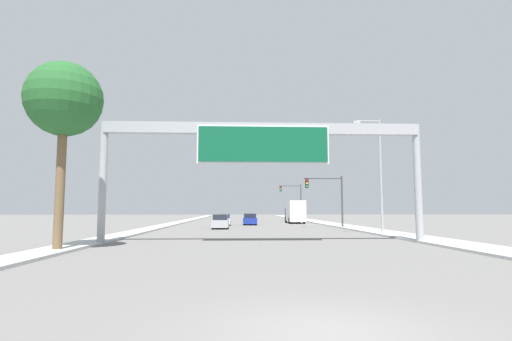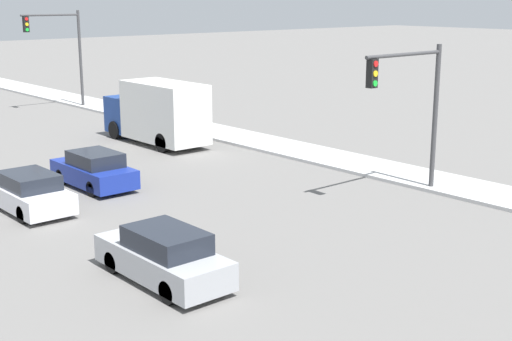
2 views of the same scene
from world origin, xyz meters
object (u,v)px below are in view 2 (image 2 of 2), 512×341
object	(u,v)px
truck_box_primary	(158,113)
traffic_light_mid_block	(63,44)
car_near_left	(28,193)
traffic_light_near_intersection	(414,96)
car_mid_right	(94,170)
car_far_center	(164,256)

from	to	relation	value
truck_box_primary	traffic_light_mid_block	bearing A→B (deg)	82.33
truck_box_primary	car_near_left	bearing A→B (deg)	-145.35
car_near_left	traffic_light_near_intersection	size ratio (longest dim) A/B	0.75
truck_box_primary	traffic_light_near_intersection	distance (m)	15.56
car_mid_right	traffic_light_mid_block	world-z (taller)	traffic_light_mid_block
car_mid_right	car_far_center	xyz separation A→B (m)	(-3.50, -10.38, 0.01)
car_near_left	truck_box_primary	bearing A→B (deg)	34.65
traffic_light_near_intersection	traffic_light_mid_block	size ratio (longest dim) A/B	0.87
car_mid_right	car_near_left	distance (m)	3.79
car_far_center	traffic_light_near_intersection	size ratio (longest dim) A/B	0.77
traffic_light_near_intersection	car_near_left	bearing A→B (deg)	146.89
car_mid_right	truck_box_primary	world-z (taller)	truck_box_primary
car_mid_right	traffic_light_near_intersection	distance (m)	13.34
car_near_left	traffic_light_near_intersection	world-z (taller)	traffic_light_near_intersection
car_mid_right	truck_box_primary	distance (m)	9.15
car_far_center	traffic_light_mid_block	xyz separation A→B (m)	(12.48, 30.91, 3.83)
car_near_left	traffic_light_near_intersection	xyz separation A→B (m)	(12.31, -8.02, 3.32)
car_near_left	car_far_center	bearing A→B (deg)	-90.00
car_far_center	car_near_left	distance (m)	8.94
car_far_center	truck_box_primary	xyz separation A→B (m)	(10.50, 16.19, 0.98)
car_far_center	traffic_light_mid_block	bearing A→B (deg)	68.01
traffic_light_mid_block	car_mid_right	bearing A→B (deg)	-113.63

